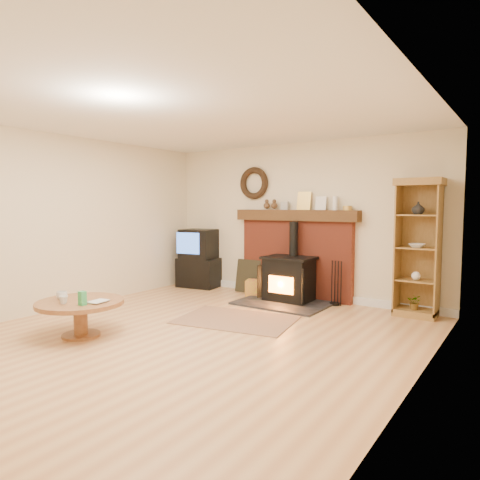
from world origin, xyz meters
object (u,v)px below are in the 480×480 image
Objects in this scene: wood_stove at (288,280)px; tv_unit at (199,259)px; coffee_table at (80,307)px; curio_cabinet at (418,248)px.

tv_unit is at bearing 174.53° from wood_stove.
tv_unit is 1.09× the size of coffee_table.
curio_cabinet reaches higher than coffee_table.
curio_cabinet is at bearing 46.93° from coffee_table.
curio_cabinet is at bearing 1.26° from tv_unit.
curio_cabinet reaches higher than tv_unit.
wood_stove is 1.27× the size of tv_unit.
tv_unit is at bearing 104.95° from coffee_table.
coffee_table is at bearing -111.38° from wood_stove.
coffee_table is (0.85, -3.20, -0.18)m from tv_unit.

